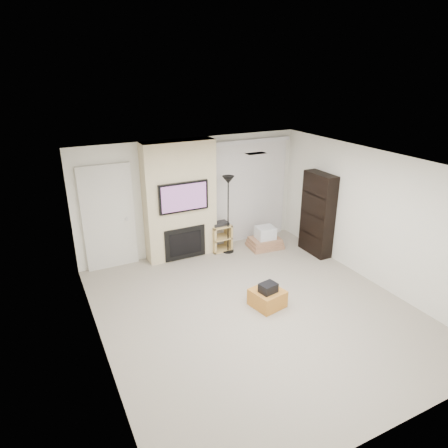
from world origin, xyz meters
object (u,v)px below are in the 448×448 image
av_stand (220,235)px  ottoman (267,298)px  floor_lamp (228,193)px  bookshelf (318,214)px  box_stack (265,240)px

av_stand → ottoman: bearing=-96.4°
ottoman → av_stand: size_ratio=0.76×
ottoman → floor_lamp: (0.38, 2.23, 1.21)m
ottoman → bookshelf: size_ratio=0.28×
floor_lamp → av_stand: size_ratio=2.62×
av_stand → bookshelf: size_ratio=0.37×
av_stand → box_stack: (0.97, -0.35, -0.16)m
av_stand → bookshelf: bearing=-30.2°
floor_lamp → bookshelf: bookshelf is taller
floor_lamp → box_stack: 1.47m
ottoman → bookshelf: (2.09, 1.34, 0.75)m
floor_lamp → ottoman: bearing=-99.7°
bookshelf → floor_lamp: bearing=152.6°
floor_lamp → bookshelf: (1.71, -0.89, -0.46)m
box_stack → av_stand: bearing=160.1°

